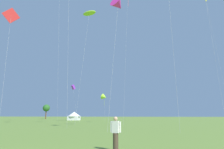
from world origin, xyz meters
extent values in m
cylinder|color=#B2B2B7|center=(10.11, 15.74, 12.47)|extent=(0.09, 1.25, 24.94)
cylinder|color=#B2B2B7|center=(20.68, 31.52, 15.32)|extent=(0.08, 2.21, 30.64)
cylinder|color=#A9627C|center=(3.70, 33.89, 29.42)|extent=(0.10, 0.10, 3.66)
cylinder|color=#B2B2B7|center=(3.01, 32.92, 16.02)|extent=(1.40, 1.96, 32.05)
cone|color=#E02DA3|center=(3.46, 16.44, 16.61)|extent=(2.46, 2.55, 2.10)
cylinder|color=#B2B2B7|center=(2.94, 15.51, 8.30)|extent=(1.07, 1.88, 16.61)
cube|color=red|center=(-15.02, 18.80, 18.16)|extent=(2.12, 1.90, 2.75)
cylinder|color=#B2B2B7|center=(-13.95, 17.79, 9.08)|extent=(2.17, 2.05, 18.16)
cone|color=#99DB2D|center=(-3.51, 40.80, 6.37)|extent=(2.02, 1.91, 1.76)
cylinder|color=olive|center=(-3.51, 40.80, 5.09)|extent=(0.05, 0.05, 1.81)
cylinder|color=#B2B2B7|center=(-3.30, 40.40, 3.19)|extent=(0.44, 0.83, 6.37)
cylinder|color=#B2B2B7|center=(26.35, 44.21, 17.42)|extent=(1.51, 1.93, 34.83)
cube|color=purple|center=(-15.94, 50.33, 10.70)|extent=(1.27, 1.59, 1.64)
cylinder|color=#B2B2B7|center=(-14.84, 49.73, 5.35)|extent=(2.21, 1.21, 10.71)
ellipsoid|color=#99DB2D|center=(-4.57, 29.09, 23.71)|extent=(3.33, 1.99, 1.19)
cylinder|color=#B2B2B7|center=(-5.26, 27.92, 11.86)|extent=(1.39, 2.38, 23.71)
cylinder|color=#B2B2B7|center=(-4.90, 19.32, 15.45)|extent=(1.83, 1.30, 30.90)
cylinder|color=#B2B2B7|center=(-13.96, 34.37, 18.04)|extent=(2.13, 0.54, 36.08)
cylinder|color=#473828|center=(4.86, 4.13, 0.45)|extent=(0.28, 0.28, 0.90)
cube|color=white|center=(4.86, 4.13, 1.20)|extent=(0.40, 0.29, 0.60)
sphere|color=tan|center=(4.86, 4.13, 1.62)|extent=(0.22, 0.22, 0.22)
cylinder|color=white|center=(4.62, 4.13, 1.20)|extent=(0.09, 0.09, 0.55)
cylinder|color=white|center=(5.10, 4.13, 1.20)|extent=(0.09, 0.09, 0.55)
cube|color=white|center=(-17.78, 56.98, 0.68)|extent=(3.64, 3.64, 1.36)
cone|color=white|center=(-17.78, 56.98, 2.16)|extent=(4.55, 4.55, 1.59)
cylinder|color=brown|center=(-37.39, 72.79, 1.93)|extent=(0.44, 0.44, 3.86)
sphere|color=#286023|center=(-37.39, 72.79, 4.96)|extent=(3.17, 3.17, 3.17)
camera|label=1|loc=(6.31, -5.67, 1.81)|focal=29.16mm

